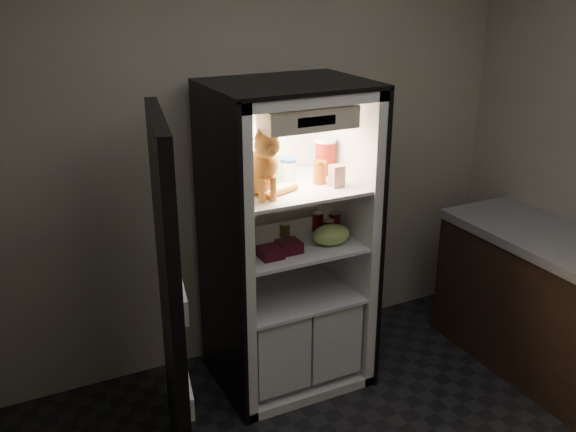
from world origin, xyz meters
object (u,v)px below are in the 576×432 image
soda_can_a (318,222)px  grape_bag (331,235)px  parmesan_shaker (274,168)px  soda_can_b (334,222)px  condiment_jar (285,229)px  berry_box_left (270,252)px  salsa_jar (320,172)px  soda_can_c (329,230)px  pepper_jar (325,156)px  refrigerator (286,260)px  cream_carton (337,176)px  tabby_cat (260,168)px  mayo_tub (288,169)px  berry_box_right (289,246)px

soda_can_a → grape_bag: 0.20m
parmesan_shaker → soda_can_b: (0.36, -0.09, -0.37)m
condiment_jar → grape_bag: 0.30m
soda_can_b → berry_box_left: bearing=-162.0°
salsa_jar → berry_box_left: bearing=-163.0°
soda_can_c → pepper_jar: bearing=68.8°
salsa_jar → refrigerator: bearing=147.7°
cream_carton → condiment_jar: cream_carton is taller
soda_can_b → soda_can_c: bearing=-137.2°
tabby_cat → salsa_jar: size_ratio=3.04×
mayo_tub → salsa_jar: 0.19m
berry_box_right → refrigerator: bearing=69.3°
condiment_jar → berry_box_left: bearing=-130.6°
soda_can_b → condiment_jar: bearing=164.9°
salsa_jar → condiment_jar: salsa_jar is taller
refrigerator → pepper_jar: size_ratio=8.80×
salsa_jar → soda_can_c: size_ratio=1.11×
soda_can_a → parmesan_shaker: bearing=173.7°
parmesan_shaker → soda_can_b: 0.53m
soda_can_b → berry_box_left: (-0.51, -0.17, -0.03)m
pepper_jar → cream_carton: (-0.07, -0.25, -0.05)m
tabby_cat → soda_can_b: 0.69m
grape_bag → berry_box_left: size_ratio=1.87×
condiment_jar → grape_bag: bearing=-50.4°
cream_carton → soda_can_c: size_ratio=1.02×
refrigerator → mayo_tub: size_ratio=14.24×
parmesan_shaker → salsa_jar: (0.22, -0.14, -0.02)m
mayo_tub → cream_carton: bearing=-49.6°
soda_can_a → berry_box_left: (-0.42, -0.22, -0.03)m
condiment_jar → pepper_jar: bearing=4.3°
tabby_cat → mayo_tub: tabby_cat is taller
pepper_jar → condiment_jar: (-0.28, -0.02, -0.41)m
parmesan_shaker → pepper_jar: 0.35m
tabby_cat → soda_can_a: bearing=21.9°
berry_box_left → cream_carton: bearing=2.5°
mayo_tub → grape_bag: size_ratio=0.57×
berry_box_left → refrigerator: bearing=47.3°
mayo_tub → grape_bag: (0.17, -0.23, -0.36)m
condiment_jar → refrigerator: bearing=-107.5°
parmesan_shaker → soda_can_a: bearing=-6.3°
soda_can_a → berry_box_right: size_ratio=0.97×
pepper_jar → tabby_cat: bearing=-159.5°
refrigerator → salsa_jar: 0.60m
mayo_tub → grape_bag: bearing=-54.1°
refrigerator → salsa_jar: size_ratio=14.08×
refrigerator → parmesan_shaker: refrigerator is taller
pepper_jar → grape_bag: pepper_jar is taller
soda_can_a → cream_carton: bearing=-88.9°
refrigerator → grape_bag: 0.35m
soda_can_a → soda_can_b: bearing=-33.3°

